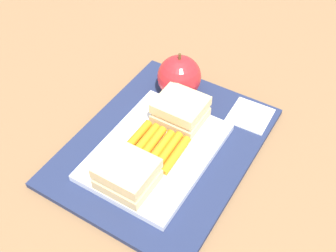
% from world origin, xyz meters
% --- Properties ---
extents(ground_plane, '(2.40, 2.40, 0.00)m').
position_xyz_m(ground_plane, '(0.00, 0.00, 0.00)').
color(ground_plane, olive).
extents(lunchbag_mat, '(0.36, 0.28, 0.01)m').
position_xyz_m(lunchbag_mat, '(0.00, 0.00, 0.01)').
color(lunchbag_mat, navy).
rests_on(lunchbag_mat, ground_plane).
extents(food_tray, '(0.23, 0.17, 0.01)m').
position_xyz_m(food_tray, '(-0.03, 0.00, 0.02)').
color(food_tray, white).
rests_on(food_tray, lunchbag_mat).
extents(sandwich_half_left, '(0.07, 0.08, 0.04)m').
position_xyz_m(sandwich_half_left, '(-0.10, 0.00, 0.04)').
color(sandwich_half_left, '#DBC189').
rests_on(sandwich_half_left, food_tray).
extents(sandwich_half_right, '(0.07, 0.08, 0.04)m').
position_xyz_m(sandwich_half_right, '(0.05, 0.00, 0.04)').
color(sandwich_half_right, '#DBC189').
rests_on(sandwich_half_right, food_tray).
extents(carrot_sticks_bundle, '(0.08, 0.09, 0.02)m').
position_xyz_m(carrot_sticks_bundle, '(-0.03, 0.00, 0.03)').
color(carrot_sticks_bundle, orange).
rests_on(carrot_sticks_bundle, food_tray).
extents(apple, '(0.08, 0.08, 0.09)m').
position_xyz_m(apple, '(0.12, 0.04, 0.05)').
color(apple, red).
rests_on(apple, lunchbag_mat).
extents(paper_napkin, '(0.07, 0.07, 0.00)m').
position_xyz_m(paper_napkin, '(0.14, -0.10, 0.01)').
color(paper_napkin, white).
rests_on(paper_napkin, lunchbag_mat).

